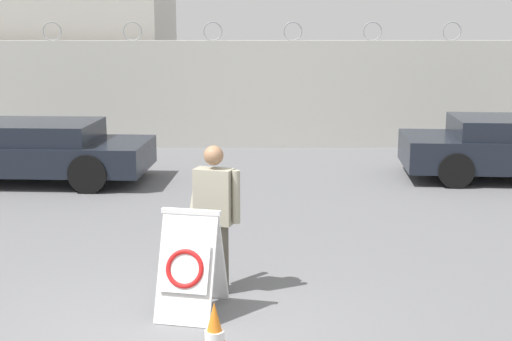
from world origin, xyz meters
TOP-DOWN VIEW (x-y plane):
  - ground_plane at (0.00, 0.00)m, footprint 90.00×90.00m
  - perimeter_wall at (0.00, 11.15)m, footprint 36.00×0.30m
  - building_block at (-5.99, 14.97)m, footprint 8.93×5.87m
  - barricade_sign at (0.21, 0.65)m, footprint 0.78×0.96m
  - security_guard at (0.44, 1.25)m, footprint 0.61×0.53m
  - traffic_cone_near at (0.53, -0.82)m, footprint 0.41×0.41m
  - parked_car_front_coupe at (-3.46, 7.20)m, footprint 4.91×2.25m

SIDE VIEW (x-z plane):
  - ground_plane at x=0.00m, z-range 0.00..0.00m
  - traffic_cone_near at x=0.53m, z-range 0.00..0.72m
  - barricade_sign at x=0.21m, z-range 0.00..1.14m
  - parked_car_front_coupe at x=-3.46m, z-range 0.03..1.21m
  - security_guard at x=0.44m, z-range 0.10..1.82m
  - perimeter_wall at x=0.00m, z-range -0.22..2.87m
  - building_block at x=-5.99m, z-range 0.00..5.96m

